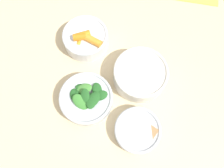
% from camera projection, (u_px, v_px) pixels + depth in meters
% --- Properties ---
extents(ground_plane, '(10.00, 10.00, 0.00)m').
position_uv_depth(ground_plane, '(102.00, 122.00, 1.41)').
color(ground_plane, '#2D2D33').
extents(dining_table, '(1.20, 1.00, 0.74)m').
position_uv_depth(dining_table, '(94.00, 97.00, 0.81)').
color(dining_table, beige).
rests_on(dining_table, ground_plane).
extents(bowl_carrots, '(0.15, 0.15, 0.08)m').
position_uv_depth(bowl_carrots, '(86.00, 38.00, 0.73)').
color(bowl_carrots, silver).
rests_on(bowl_carrots, dining_table).
extents(bowl_greens, '(0.16, 0.16, 0.08)m').
position_uv_depth(bowl_greens, '(87.00, 99.00, 0.67)').
color(bowl_greens, silver).
rests_on(bowl_greens, dining_table).
extents(bowl_beans_hotdog, '(0.17, 0.17, 0.07)m').
position_uv_depth(bowl_beans_hotdog, '(140.00, 75.00, 0.69)').
color(bowl_beans_hotdog, silver).
rests_on(bowl_beans_hotdog, dining_table).
extents(bowl_cookies, '(0.14, 0.14, 0.04)m').
position_uv_depth(bowl_cookies, '(137.00, 130.00, 0.65)').
color(bowl_cookies, silver).
rests_on(bowl_cookies, dining_table).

